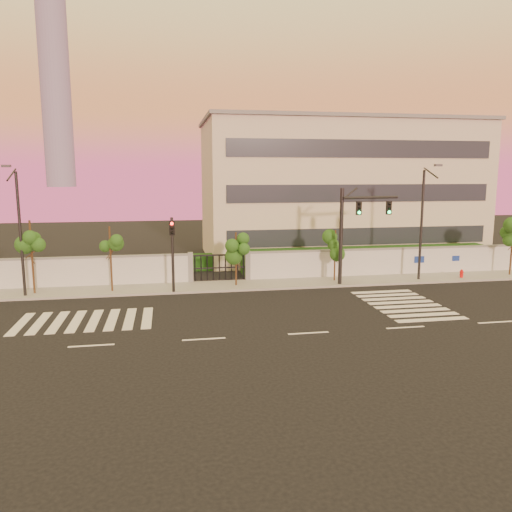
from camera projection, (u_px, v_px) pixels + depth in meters
The scene contains 16 objects.
ground at pixel (308, 333), 23.90m from camera, with size 120.00×120.00×0.00m, color black.
sidewalk at pixel (266, 284), 34.08m from camera, with size 60.00×3.00×0.15m, color gray.
perimeter_wall at pixel (263, 266), 35.40m from camera, with size 60.00×0.36×2.20m.
hedge_row at pixel (270, 262), 38.28m from camera, with size 41.00×4.25×1.80m.
institutional_building at pixel (337, 189), 45.81m from camera, with size 24.40×12.40×12.25m.
distant_skyscraper at pixel (55, 73), 274.25m from camera, with size 16.00×16.00×118.00m.
road_markings at pixel (261, 313), 27.27m from camera, with size 57.00×7.62×0.02m.
street_tree_b at pixel (31, 240), 30.78m from camera, with size 1.54×1.22×4.73m.
street_tree_c at pixel (110, 244), 31.42m from camera, with size 1.42×1.13×4.29m.
street_tree_d at pixel (236, 247), 33.13m from camera, with size 1.42×1.13×3.71m.
street_tree_e at pixel (335, 244), 34.63m from camera, with size 1.31×1.04×3.70m.
traffic_signal_main at pixel (353, 225), 33.35m from camera, with size 4.17×0.72×6.61m.
traffic_signal_secondary at pixel (172, 246), 31.14m from camera, with size 0.38×0.36×4.88m.
streetlight_west at pixel (19, 228), 29.84m from camera, with size 0.48×1.94×8.05m.
streetlight_east at pixel (423, 219), 34.56m from camera, with size 0.49×1.96×8.16m.
fire_hydrant at pixel (461, 274), 35.92m from camera, with size 0.29×0.28×0.75m.
Camera 1 is at (-6.53, -22.16, 7.58)m, focal length 35.00 mm.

